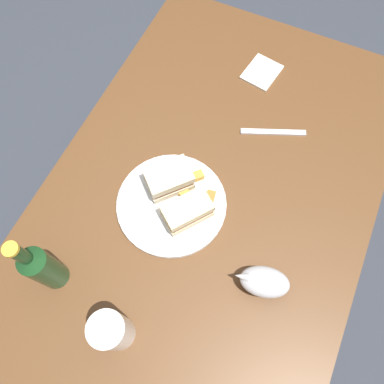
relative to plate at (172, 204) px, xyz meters
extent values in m
plane|color=#333842|center=(0.09, -0.07, -0.76)|extent=(6.00, 6.00, 0.00)
cube|color=brown|center=(0.09, -0.07, -0.38)|extent=(1.25, 0.82, 0.75)
cylinder|color=white|center=(0.00, 0.00, 0.00)|extent=(0.28, 0.28, 0.01)
cube|color=beige|center=(-0.01, -0.05, 0.02)|extent=(0.13, 0.12, 0.02)
cube|color=#8C5B3D|center=(-0.01, -0.05, 0.04)|extent=(0.12, 0.11, 0.02)
cube|color=beige|center=(-0.01, -0.05, 0.05)|extent=(0.13, 0.12, 0.02)
cube|color=beige|center=(0.04, 0.03, 0.02)|extent=(0.13, 0.13, 0.02)
cube|color=brown|center=(0.04, 0.03, 0.04)|extent=(0.12, 0.12, 0.01)
cube|color=beige|center=(0.04, 0.03, 0.06)|extent=(0.13, 0.13, 0.02)
cube|color=#AD702D|center=(0.05, -0.08, 0.01)|extent=(0.05, 0.03, 0.01)
cube|color=gold|center=(0.09, -0.02, 0.02)|extent=(0.05, 0.05, 0.02)
cube|color=gold|center=(0.04, -0.03, 0.01)|extent=(0.02, 0.05, 0.01)
cube|color=gold|center=(0.01, -0.08, 0.01)|extent=(0.04, 0.04, 0.01)
cube|color=#AD702D|center=(0.04, 0.01, 0.01)|extent=(0.05, 0.05, 0.01)
cube|color=#AD702D|center=(0.09, 0.01, 0.02)|extent=(0.05, 0.05, 0.02)
cylinder|color=white|center=(-0.33, -0.03, 0.07)|extent=(0.07, 0.07, 0.15)
cylinder|color=orange|center=(-0.33, -0.03, 0.05)|extent=(0.07, 0.07, 0.10)
cylinder|color=#B7B7BC|center=(-0.09, -0.28, 0.00)|extent=(0.04, 0.04, 0.02)
ellipsoid|color=#B7B7BC|center=(-0.09, -0.28, 0.03)|extent=(0.10, 0.13, 0.05)
ellipsoid|color=#381E0F|center=(-0.09, -0.28, 0.04)|extent=(0.08, 0.10, 0.02)
cone|color=#B7B7BC|center=(-0.11, -0.23, 0.04)|extent=(0.03, 0.03, 0.02)
cylinder|color=#19421E|center=(-0.28, 0.17, 0.07)|extent=(0.06, 0.06, 0.16)
cone|color=#19421E|center=(-0.28, 0.17, 0.16)|extent=(0.06, 0.06, 0.02)
cylinder|color=#19421E|center=(-0.28, 0.17, 0.21)|extent=(0.03, 0.03, 0.06)
cylinder|color=gold|center=(-0.28, 0.17, 0.24)|extent=(0.03, 0.03, 0.01)
cube|color=silver|center=(0.49, -0.06, 0.00)|extent=(0.12, 0.11, 0.01)
cube|color=silver|center=(0.31, -0.16, 0.00)|extent=(0.08, 0.17, 0.01)
camera|label=1|loc=(-0.30, -0.19, 0.89)|focal=35.47mm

